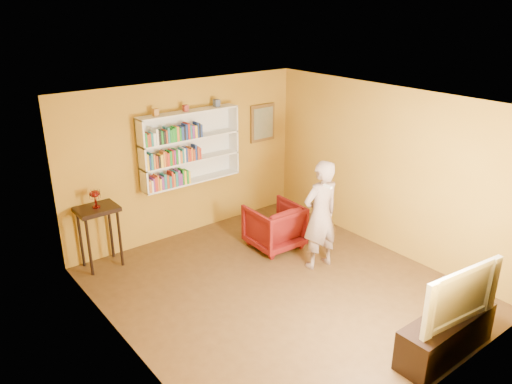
# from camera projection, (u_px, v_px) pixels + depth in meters

# --- Properties ---
(room_shell) EXTENTS (5.30, 5.80, 2.88)m
(room_shell) POSITION_uv_depth(u_px,v_px,m) (281.00, 226.00, 6.85)
(room_shell) COLOR #432C15
(room_shell) RESTS_ON ground
(bookshelf) EXTENTS (1.80, 0.29, 1.23)m
(bookshelf) POSITION_uv_depth(u_px,v_px,m) (188.00, 147.00, 8.41)
(bookshelf) COLOR silver
(bookshelf) RESTS_ON room_shell
(books_row_lower) EXTENTS (0.77, 0.19, 0.27)m
(books_row_lower) POSITION_uv_depth(u_px,v_px,m) (168.00, 180.00, 8.22)
(books_row_lower) COLOR #C36827
(books_row_lower) RESTS_ON bookshelf
(books_row_middle) EXTENTS (0.99, 0.19, 0.26)m
(books_row_middle) POSITION_uv_depth(u_px,v_px,m) (173.00, 157.00, 8.15)
(books_row_middle) COLOR yellow
(books_row_middle) RESTS_ON bookshelf
(books_row_upper) EXTENTS (1.04, 0.18, 0.26)m
(books_row_upper) POSITION_uv_depth(u_px,v_px,m) (173.00, 134.00, 8.02)
(books_row_upper) COLOR #1C7E23
(books_row_upper) RESTS_ON bookshelf
(ornament_left) EXTENTS (0.08, 0.08, 0.11)m
(ornament_left) POSITION_uv_depth(u_px,v_px,m) (156.00, 112.00, 7.78)
(ornament_left) COLOR #A46F2E
(ornament_left) RESTS_ON bookshelf
(ornament_centre) EXTENTS (0.08, 0.08, 0.11)m
(ornament_centre) POSITION_uv_depth(u_px,v_px,m) (185.00, 108.00, 8.09)
(ornament_centre) COLOR maroon
(ornament_centre) RESTS_ON bookshelf
(ornament_right) EXTENTS (0.09, 0.09, 0.12)m
(ornament_right) POSITION_uv_depth(u_px,v_px,m) (217.00, 103.00, 8.43)
(ornament_right) COLOR #434E70
(ornament_right) RESTS_ON bookshelf
(framed_painting) EXTENTS (0.55, 0.05, 0.70)m
(framed_painting) POSITION_uv_depth(u_px,v_px,m) (263.00, 123.00, 9.33)
(framed_painting) COLOR brown
(framed_painting) RESTS_ON room_shell
(console_table) EXTENTS (0.61, 0.46, 0.99)m
(console_table) POSITION_uv_depth(u_px,v_px,m) (98.00, 218.00, 7.57)
(console_table) COLOR black
(console_table) RESTS_ON ground
(ruby_lustre) EXTENTS (0.17, 0.16, 0.27)m
(ruby_lustre) POSITION_uv_depth(u_px,v_px,m) (95.00, 195.00, 7.44)
(ruby_lustre) COLOR maroon
(ruby_lustre) RESTS_ON console_table
(armchair) EXTENTS (0.84, 0.86, 0.75)m
(armchair) POSITION_uv_depth(u_px,v_px,m) (274.00, 226.00, 8.34)
(armchair) COLOR #4C0509
(armchair) RESTS_ON ground
(person) EXTENTS (0.67, 0.47, 1.73)m
(person) POSITION_uv_depth(u_px,v_px,m) (320.00, 215.00, 7.55)
(person) COLOR #7F675D
(person) RESTS_ON ground
(game_remote) EXTENTS (0.04, 0.15, 0.04)m
(game_remote) POSITION_uv_depth(u_px,v_px,m) (328.00, 187.00, 7.10)
(game_remote) COLOR white
(game_remote) RESTS_ON person
(tv_cabinet) EXTENTS (1.41, 0.42, 0.50)m
(tv_cabinet) POSITION_uv_depth(u_px,v_px,m) (446.00, 335.00, 5.84)
(tv_cabinet) COLOR black
(tv_cabinet) RESTS_ON ground
(television) EXTENTS (1.21, 0.29, 0.69)m
(television) POSITION_uv_depth(u_px,v_px,m) (453.00, 292.00, 5.62)
(television) COLOR black
(television) RESTS_ON tv_cabinet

